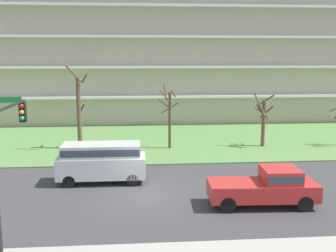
# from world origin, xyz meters

# --- Properties ---
(ground) EXTENTS (160.00, 160.00, 0.00)m
(ground) POSITION_xyz_m (0.00, 0.00, 0.00)
(ground) COLOR #38383A
(grass_lawn_strip) EXTENTS (80.00, 16.00, 0.08)m
(grass_lawn_strip) POSITION_xyz_m (0.00, 14.00, 0.04)
(grass_lawn_strip) COLOR #547F42
(grass_lawn_strip) RESTS_ON ground
(apartment_building) EXTENTS (54.34, 14.71, 18.81)m
(apartment_building) POSITION_xyz_m (0.00, 28.87, 9.41)
(apartment_building) COLOR #B2A899
(apartment_building) RESTS_ON ground
(tree_left) EXTENTS (1.76, 1.76, 6.80)m
(tree_left) POSITION_xyz_m (-4.91, 11.25, 3.24)
(tree_left) COLOR brown
(tree_left) RESTS_ON ground
(tree_center) EXTENTS (1.76, 1.78, 5.26)m
(tree_center) POSITION_xyz_m (2.26, 10.79, 2.71)
(tree_center) COLOR #4C3828
(tree_center) RESTS_ON ground
(tree_right) EXTENTS (1.79, 1.80, 4.48)m
(tree_right) POSITION_xyz_m (10.03, 10.91, 2.35)
(tree_right) COLOR brown
(tree_right) RESTS_ON ground
(pickup_red_near_left) EXTENTS (5.48, 2.24, 1.95)m
(pickup_red_near_left) POSITION_xyz_m (6.14, -2.01, 1.02)
(pickup_red_near_left) COLOR #B22828
(pickup_red_near_left) RESTS_ON ground
(van_silver_center_left) EXTENTS (5.21, 2.01, 2.36)m
(van_silver_center_left) POSITION_xyz_m (-2.47, 2.50, 1.40)
(van_silver_center_left) COLOR #B7BABF
(van_silver_center_left) RESTS_ON ground
(traffic_signal_mast) EXTENTS (0.90, 4.48, 5.90)m
(traffic_signal_mast) POSITION_xyz_m (-5.51, -5.08, 4.01)
(traffic_signal_mast) COLOR black
(traffic_signal_mast) RESTS_ON ground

